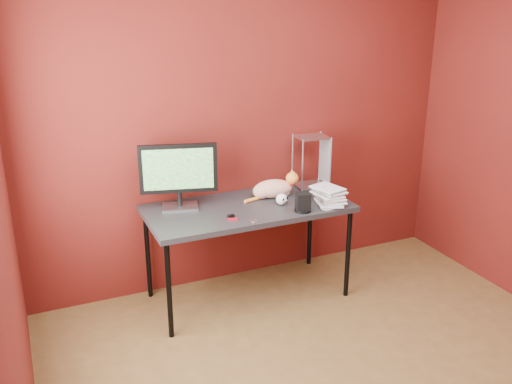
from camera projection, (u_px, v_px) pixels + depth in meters
name	position (u px, v px, depth m)	size (l,w,h in m)	color
room	(381.00, 162.00, 2.84)	(3.52, 3.52, 2.61)	brown
desk	(248.00, 212.00, 4.21)	(1.50, 0.70, 0.75)	black
monitor	(178.00, 173.00, 4.06)	(0.55, 0.24, 0.48)	#AFAFB4
cat	(274.00, 188.00, 4.35)	(0.45, 0.21, 0.21)	#C25029
skull_mug	(282.00, 199.00, 4.21)	(0.09, 0.09, 0.08)	white
speaker	(303.00, 203.00, 4.07)	(0.12, 0.12, 0.14)	black
book_stack	(322.00, 113.00, 3.99)	(0.23, 0.27, 1.38)	beige
wire_rack	(311.00, 161.00, 4.55)	(0.26, 0.22, 0.42)	#AFAFB4
pocket_knife	(233.00, 219.00, 3.93)	(0.07, 0.02, 0.01)	#A30C1C
black_gadget	(231.00, 216.00, 3.98)	(0.05, 0.03, 0.02)	black
washer	(254.00, 221.00, 3.92)	(0.05, 0.05, 0.00)	#AFAFB4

